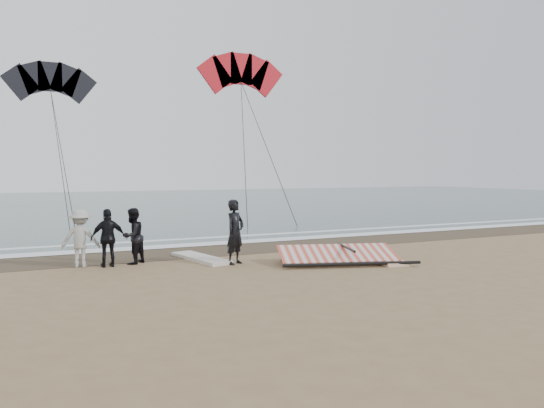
{
  "coord_description": "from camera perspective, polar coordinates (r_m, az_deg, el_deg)",
  "views": [
    {
      "loc": [
        -6.87,
        -12.29,
        2.64
      ],
      "look_at": [
        0.45,
        3.0,
        1.6
      ],
      "focal_mm": 35.0,
      "sensor_mm": 36.0,
      "label": 1
    }
  ],
  "objects": [
    {
      "name": "board_cream",
      "position": [
        16.07,
        -7.7,
        -5.79
      ],
      "size": [
        1.17,
        2.63,
        0.11
      ],
      "primitive_type": "cube",
      "rotation": [
        0.0,
        0.0,
        0.2
      ],
      "color": "beige",
      "rests_on": "ground"
    },
    {
      "name": "ground",
      "position": [
        14.33,
        3.58,
        -7.12
      ],
      "size": [
        120.0,
        120.0,
        0.0
      ],
      "primitive_type": "plane",
      "color": "#8C704C",
      "rests_on": "ground"
    },
    {
      "name": "sail_rig",
      "position": [
        15.48,
        6.55,
        -5.61
      ],
      "size": [
        3.74,
        2.61,
        0.49
      ],
      "color": "black",
      "rests_on": "ground"
    },
    {
      "name": "wet_sand",
      "position": [
        18.33,
        -3.32,
        -4.76
      ],
      "size": [
        120.0,
        2.8,
        0.01
      ],
      "primitive_type": "cube",
      "color": "#4C3D2B",
      "rests_on": "ground"
    },
    {
      "name": "man_main",
      "position": [
        15.13,
        -3.99,
        -3.01
      ],
      "size": [
        0.8,
        0.73,
        1.85
      ],
      "primitive_type": "imported",
      "rotation": [
        0.0,
        0.0,
        0.55
      ],
      "color": "black",
      "rests_on": "ground"
    },
    {
      "name": "sea",
      "position": [
        45.89,
        -16.94,
        0.08
      ],
      "size": [
        120.0,
        54.0,
        0.02
      ],
      "primitive_type": "cube",
      "color": "#233838",
      "rests_on": "ground"
    },
    {
      "name": "board_white",
      "position": [
        16.26,
        11.36,
        -5.72
      ],
      "size": [
        1.09,
        2.58,
        0.1
      ],
      "primitive_type": "cube",
      "rotation": [
        0.0,
        0.0,
        -0.16
      ],
      "color": "white",
      "rests_on": "ground"
    },
    {
      "name": "foam_far",
      "position": [
        21.21,
        -6.5,
        -3.59
      ],
      "size": [
        120.0,
        0.45,
        0.01
      ],
      "primitive_type": "cube",
      "color": "white",
      "rests_on": "sea"
    },
    {
      "name": "foam_near",
      "position": [
        19.62,
        -4.87,
        -4.16
      ],
      "size": [
        120.0,
        0.9,
        0.01
      ],
      "primitive_type": "cube",
      "color": "white",
      "rests_on": "sea"
    },
    {
      "name": "kite_dark",
      "position": [
        40.16,
        -22.74,
        11.77
      ],
      "size": [
        6.73,
        7.65,
        17.19
      ],
      "color": "black",
      "rests_on": "ground"
    },
    {
      "name": "trio_cluster",
      "position": [
        15.52,
        -17.56,
        -3.45
      ],
      "size": [
        2.47,
        1.03,
        1.62
      ],
      "color": "black",
      "rests_on": "ground"
    },
    {
      "name": "kite_red",
      "position": [
        35.23,
        -3.34,
        13.5
      ],
      "size": [
        6.44,
        5.18,
        13.23
      ],
      "color": "red",
      "rests_on": "ground"
    }
  ]
}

